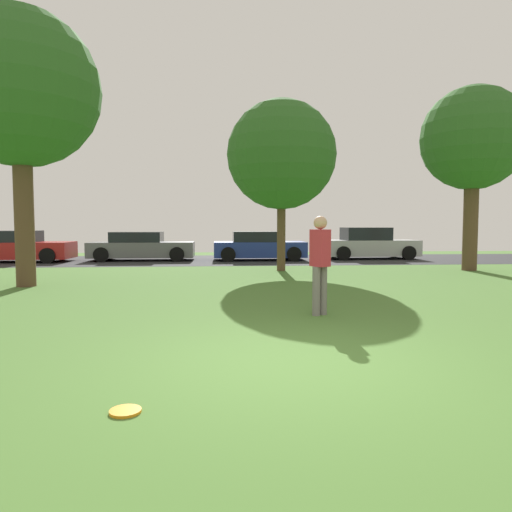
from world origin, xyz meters
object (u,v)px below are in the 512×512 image
(parked_car_red, at_px, (16,247))
(parked_car_silver, at_px, (369,245))
(person_thrower, at_px, (320,260))
(frisbee_disc, at_px, (125,411))
(parked_car_blue, at_px, (258,247))
(parked_car_grey, at_px, (141,247))
(maple_tree_far, at_px, (473,140))
(oak_tree_left, at_px, (20,89))
(oak_tree_center, at_px, (281,155))

(parked_car_red, xyz_separation_m, parked_car_silver, (15.77, 0.61, 0.04))
(person_thrower, xyz_separation_m, parked_car_red, (-10.49, 12.73, -0.35))
(frisbee_disc, distance_m, parked_car_red, 18.62)
(parked_car_blue, bearing_deg, frisbee_disc, -98.71)
(parked_car_red, bearing_deg, parked_car_grey, 4.86)
(parked_car_red, bearing_deg, maple_tree_far, -16.34)
(parked_car_grey, bearing_deg, parked_car_silver, 0.89)
(oak_tree_left, bearing_deg, person_thrower, -33.24)
(oak_tree_left, height_order, frisbee_disc, oak_tree_left)
(maple_tree_far, bearing_deg, parked_car_silver, 106.80)
(oak_tree_center, distance_m, parked_car_grey, 8.36)
(parked_car_red, bearing_deg, person_thrower, -50.53)
(oak_tree_left, bearing_deg, parked_car_grey, 79.98)
(parked_car_blue, bearing_deg, oak_tree_left, -128.58)
(parked_car_silver, bearing_deg, person_thrower, -111.60)
(frisbee_disc, bearing_deg, parked_car_silver, 65.74)
(parked_car_grey, relative_size, parked_car_blue, 1.12)
(oak_tree_left, bearing_deg, parked_car_blue, 51.42)
(person_thrower, relative_size, parked_car_blue, 0.43)
(maple_tree_far, bearing_deg, oak_tree_left, -167.07)
(oak_tree_left, bearing_deg, maple_tree_far, 12.93)
(parked_car_red, relative_size, parked_car_silver, 1.06)
(oak_tree_center, xyz_separation_m, parked_car_grey, (-5.63, 5.17, -3.39))
(oak_tree_left, xyz_separation_m, person_thrower, (6.77, -4.44, -4.05))
(parked_car_red, bearing_deg, parked_car_blue, 1.30)
(maple_tree_far, bearing_deg, parked_car_red, 163.66)
(maple_tree_far, bearing_deg, parked_car_blue, 142.44)
(oak_tree_left, relative_size, maple_tree_far, 1.11)
(person_thrower, bearing_deg, oak_tree_left, -153.11)
(person_thrower, relative_size, parked_car_silver, 0.41)
(oak_tree_left, height_order, maple_tree_far, oak_tree_left)
(frisbee_disc, bearing_deg, parked_car_red, 115.14)
(parked_car_grey, bearing_deg, person_thrower, -68.36)
(parked_car_grey, bearing_deg, parked_car_blue, -2.27)
(person_thrower, xyz_separation_m, parked_car_grey, (-5.23, 13.18, -0.38))
(frisbee_disc, distance_m, parked_car_blue, 17.29)
(person_thrower, bearing_deg, parked_car_blue, 149.98)
(oak_tree_center, distance_m, maple_tree_far, 6.65)
(frisbee_disc, bearing_deg, oak_tree_left, 116.11)
(person_thrower, distance_m, parked_car_blue, 12.98)
(person_thrower, relative_size, parked_car_red, 0.38)
(parked_car_red, xyz_separation_m, parked_car_blue, (10.52, 0.24, -0.02))
(frisbee_disc, height_order, parked_car_blue, parked_car_blue)
(maple_tree_far, height_order, parked_car_silver, maple_tree_far)
(parked_car_red, bearing_deg, parked_car_silver, 2.21)
(oak_tree_center, distance_m, parked_car_red, 12.33)
(parked_car_silver, bearing_deg, parked_car_red, -177.79)
(oak_tree_center, relative_size, parked_car_blue, 1.43)
(person_thrower, xyz_separation_m, frisbee_disc, (-2.58, -4.11, -0.96))
(oak_tree_center, bearing_deg, maple_tree_far, -3.50)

